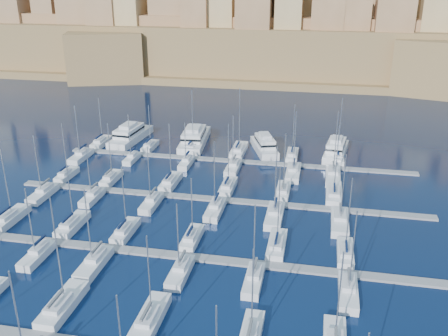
% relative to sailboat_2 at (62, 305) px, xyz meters
% --- Properties ---
extents(ground, '(600.00, 600.00, 0.00)m').
position_rel_sailboat_2_xyz_m(ground, '(13.10, 28.07, -0.77)').
color(ground, black).
rests_on(ground, ground).
extents(pontoon_mid_near, '(84.00, 2.00, 0.40)m').
position_rel_sailboat_2_xyz_m(pontoon_mid_near, '(13.10, 16.07, -0.57)').
color(pontoon_mid_near, slate).
rests_on(pontoon_mid_near, ground).
extents(pontoon_mid_far, '(84.00, 2.00, 0.40)m').
position_rel_sailboat_2_xyz_m(pontoon_mid_far, '(13.10, 38.07, -0.57)').
color(pontoon_mid_far, slate).
rests_on(pontoon_mid_far, ground).
extents(pontoon_far, '(84.00, 2.00, 0.40)m').
position_rel_sailboat_2_xyz_m(pontoon_far, '(13.10, 60.07, -0.57)').
color(pontoon_far, slate).
rests_on(pontoon_far, ground).
extents(sailboat_2, '(3.03, 10.10, 16.78)m').
position_rel_sailboat_2_xyz_m(sailboat_2, '(0.00, 0.00, 0.00)').
color(sailboat_2, silver).
rests_on(sailboat_2, ground).
extents(sailboat_3, '(2.88, 9.60, 12.92)m').
position_rel_sailboat_2_xyz_m(sailboat_3, '(12.56, -0.25, -0.04)').
color(sailboat_3, silver).
rests_on(sailboat_3, ground).
extents(sailboat_4, '(2.52, 8.40, 13.03)m').
position_rel_sailboat_2_xyz_m(sailboat_4, '(25.91, -0.84, -0.05)').
color(sailboat_4, silver).
rests_on(sailboat_4, ground).
extents(sailboat_12, '(2.83, 9.43, 14.17)m').
position_rel_sailboat_2_xyz_m(sailboat_12, '(-22.02, 21.67, -0.03)').
color(sailboat_12, silver).
rests_on(sailboat_12, ground).
extents(sailboat_13, '(2.75, 9.16, 12.79)m').
position_rel_sailboat_2_xyz_m(sailboat_13, '(-9.62, 21.54, -0.04)').
color(sailboat_13, silver).
rests_on(sailboat_13, ground).
extents(sailboat_14, '(2.54, 8.48, 12.83)m').
position_rel_sailboat_2_xyz_m(sailboat_14, '(0.55, 21.20, -0.05)').
color(sailboat_14, silver).
rests_on(sailboat_14, ground).
extents(sailboat_15, '(2.48, 8.28, 11.79)m').
position_rel_sailboat_2_xyz_m(sailboat_15, '(12.54, 21.11, -0.06)').
color(sailboat_15, silver).
rests_on(sailboat_15, ground).
extents(sailboat_16, '(2.79, 9.30, 14.79)m').
position_rel_sailboat_2_xyz_m(sailboat_16, '(26.89, 21.61, -0.02)').
color(sailboat_16, silver).
rests_on(sailboat_16, ground).
extents(sailboat_17, '(2.56, 8.54, 13.83)m').
position_rel_sailboat_2_xyz_m(sailboat_17, '(37.92, 21.23, -0.04)').
color(sailboat_17, silver).
rests_on(sailboat_17, ground).
extents(sailboat_19, '(2.44, 8.14, 12.84)m').
position_rel_sailboat_2_xyz_m(sailboat_19, '(-10.28, 11.11, -0.05)').
color(sailboat_19, silver).
rests_on(sailboat_19, ground).
extents(sailboat_20, '(2.75, 9.17, 13.84)m').
position_rel_sailboat_2_xyz_m(sailboat_20, '(-0.31, 10.60, -0.03)').
color(sailboat_20, silver).
rests_on(sailboat_20, ground).
extents(sailboat_21, '(2.53, 8.43, 12.56)m').
position_rel_sailboat_2_xyz_m(sailboat_21, '(13.42, 10.97, -0.05)').
color(sailboat_21, silver).
rests_on(sailboat_21, ground).
extents(sailboat_22, '(2.49, 8.30, 13.50)m').
position_rel_sailboat_2_xyz_m(sailboat_22, '(24.59, 11.03, -0.04)').
color(sailboat_22, silver).
rests_on(sailboat_22, ground).
extents(sailboat_23, '(2.66, 8.85, 14.06)m').
position_rel_sailboat_2_xyz_m(sailboat_23, '(38.05, 10.76, -0.03)').
color(sailboat_23, silver).
rests_on(sailboat_23, ground).
extents(sailboat_24, '(2.32, 7.74, 12.78)m').
position_rel_sailboat_2_xyz_m(sailboat_24, '(-21.92, 42.84, -0.05)').
color(sailboat_24, silver).
rests_on(sailboat_24, ground).
extents(sailboat_25, '(2.39, 7.97, 13.30)m').
position_rel_sailboat_2_xyz_m(sailboat_25, '(-11.40, 42.95, -0.04)').
color(sailboat_25, silver).
rests_on(sailboat_25, ground).
extents(sailboat_26, '(2.75, 9.18, 13.80)m').
position_rel_sailboat_2_xyz_m(sailboat_26, '(1.89, 43.55, -0.03)').
color(sailboat_26, silver).
rests_on(sailboat_26, ground).
extents(sailboat_27, '(2.63, 8.78, 14.61)m').
position_rel_sailboat_2_xyz_m(sailboat_27, '(14.45, 43.35, -0.03)').
color(sailboat_27, silver).
rests_on(sailboat_27, ground).
extents(sailboat_28, '(2.65, 8.84, 13.31)m').
position_rel_sailboat_2_xyz_m(sailboat_28, '(25.99, 43.38, -0.04)').
color(sailboat_28, silver).
rests_on(sailboat_28, ground).
extents(sailboat_29, '(3.11, 10.38, 15.41)m').
position_rel_sailboat_2_xyz_m(sailboat_29, '(36.19, 44.13, -0.01)').
color(sailboat_29, silver).
rests_on(sailboat_29, ground).
extents(sailboat_30, '(2.66, 8.88, 13.55)m').
position_rel_sailboat_2_xyz_m(sailboat_30, '(-21.78, 32.74, -0.04)').
color(sailboat_30, silver).
rests_on(sailboat_30, ground).
extents(sailboat_31, '(2.37, 7.92, 11.49)m').
position_rel_sailboat_2_xyz_m(sailboat_31, '(-11.22, 33.22, -0.06)').
color(sailboat_31, silver).
rests_on(sailboat_31, ground).
extents(sailboat_32, '(2.52, 8.41, 12.83)m').
position_rel_sailboat_2_xyz_m(sailboat_32, '(1.27, 32.98, -0.05)').
color(sailboat_32, silver).
rests_on(sailboat_32, ground).
extents(sailboat_33, '(2.71, 9.04, 14.84)m').
position_rel_sailboat_2_xyz_m(sailboat_33, '(14.09, 32.67, -0.02)').
color(sailboat_33, silver).
rests_on(sailboat_33, ground).
extents(sailboat_34, '(2.98, 9.94, 14.76)m').
position_rel_sailboat_2_xyz_m(sailboat_34, '(25.44, 32.22, -0.02)').
color(sailboat_34, silver).
rests_on(sailboat_34, ground).
extents(sailboat_35, '(3.06, 10.18, 14.19)m').
position_rel_sailboat_2_xyz_m(sailboat_35, '(37.21, 32.10, -0.02)').
color(sailboat_35, silver).
rests_on(sailboat_35, ground).
extents(sailboat_36, '(2.69, 8.98, 12.87)m').
position_rel_sailboat_2_xyz_m(sailboat_36, '(-23.82, 65.45, -0.04)').
color(sailboat_36, silver).
rests_on(sailboat_36, ground).
extents(sailboat_37, '(2.38, 7.93, 11.82)m').
position_rel_sailboat_2_xyz_m(sailboat_37, '(-10.19, 64.93, -0.06)').
color(sailboat_37, silver).
rests_on(sailboat_37, ground).
extents(sailboat_38, '(3.17, 10.58, 15.84)m').
position_rel_sailboat_2_xyz_m(sailboat_38, '(0.78, 66.24, -0.00)').
color(sailboat_38, silver).
rests_on(sailboat_38, ground).
extents(sailboat_39, '(3.23, 10.77, 16.72)m').
position_rel_sailboat_2_xyz_m(sailboat_39, '(12.79, 66.33, 0.01)').
color(sailboat_39, silver).
rests_on(sailboat_39, ground).
extents(sailboat_40, '(2.64, 8.79, 13.75)m').
position_rel_sailboat_2_xyz_m(sailboat_40, '(26.28, 65.35, -0.04)').
color(sailboat_40, silver).
rests_on(sailboat_40, ground).
extents(sailboat_41, '(3.00, 10.01, 15.57)m').
position_rel_sailboat_2_xyz_m(sailboat_41, '(37.17, 65.95, -0.01)').
color(sailboat_41, silver).
rests_on(sailboat_41, ground).
extents(sailboat_42, '(2.73, 9.10, 13.80)m').
position_rel_sailboat_2_xyz_m(sailboat_42, '(-24.27, 54.63, -0.03)').
color(sailboat_42, silver).
rests_on(sailboat_42, ground).
extents(sailboat_43, '(2.13, 7.09, 12.14)m').
position_rel_sailboat_2_xyz_m(sailboat_43, '(-11.55, 55.62, -0.06)').
color(sailboat_43, silver).
rests_on(sailboat_43, ground).
extents(sailboat_44, '(2.26, 7.54, 10.98)m').
position_rel_sailboat_2_xyz_m(sailboat_44, '(2.15, 55.40, -0.07)').
color(sailboat_44, silver).
rests_on(sailboat_44, ground).
extents(sailboat_45, '(2.73, 9.09, 13.49)m').
position_rel_sailboat_2_xyz_m(sailboat_45, '(13.54, 54.64, -0.04)').
color(sailboat_45, silver).
rests_on(sailboat_45, ground).
extents(sailboat_46, '(3.01, 10.03, 15.36)m').
position_rel_sailboat_2_xyz_m(sailboat_46, '(27.32, 54.18, -0.01)').
color(sailboat_46, silver).
rests_on(sailboat_46, ground).
extents(sailboat_47, '(3.12, 10.41, 15.89)m').
position_rel_sailboat_2_xyz_m(sailboat_47, '(36.06, 53.99, -0.00)').
color(sailboat_47, silver).
rests_on(sailboat_47, ground).
extents(motor_yacht_a, '(6.82, 18.25, 5.25)m').
position_rel_sailboat_2_xyz_m(motor_yacht_a, '(-17.60, 70.16, 0.95)').
color(motor_yacht_a, silver).
rests_on(motor_yacht_a, ground).
extents(motor_yacht_b, '(7.66, 20.08, 5.25)m').
position_rel_sailboat_2_xyz_m(motor_yacht_b, '(0.07, 71.00, 0.95)').
color(motor_yacht_b, silver).
rests_on(motor_yacht_b, ground).
extents(motor_yacht_c, '(9.02, 15.15, 5.25)m').
position_rel_sailboat_2_xyz_m(motor_yacht_c, '(19.02, 68.57, 0.95)').
color(motor_yacht_c, silver).
rests_on(motor_yacht_c, ground).
extents(motor_yacht_d, '(6.63, 15.92, 5.25)m').
position_rel_sailboat_2_xyz_m(motor_yacht_d, '(36.77, 68.99, 0.95)').
color(motor_yacht_d, silver).
rests_on(motor_yacht_d, ground).
extents(fortified_city, '(460.00, 108.95, 59.52)m').
position_rel_sailboat_2_xyz_m(fortified_city, '(12.91, 183.33, 13.97)').
color(fortified_city, brown).
rests_on(fortified_city, ground).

